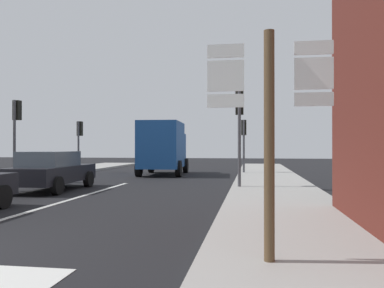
# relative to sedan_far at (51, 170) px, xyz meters

# --- Properties ---
(ground_plane) EXTENTS (80.00, 80.00, 0.00)m
(ground_plane) POSITION_rel_sedan_far_xyz_m (1.87, 1.15, -0.76)
(ground_plane) COLOR black
(sidewalk_right) EXTENTS (3.20, 44.00, 0.14)m
(sidewalk_right) POSITION_rel_sedan_far_xyz_m (8.28, -0.85, -0.69)
(sidewalk_right) COLOR #9E9B96
(sidewalk_right) RESTS_ON ground
(lane_centre_stripe) EXTENTS (0.16, 12.00, 0.01)m
(lane_centre_stripe) POSITION_rel_sedan_far_xyz_m (1.87, -2.85, -0.75)
(lane_centre_stripe) COLOR silver
(lane_centre_stripe) RESTS_ON ground
(sedan_far) EXTENTS (2.03, 4.23, 1.47)m
(sedan_far) POSITION_rel_sedan_far_xyz_m (0.00, 0.00, 0.00)
(sedan_far) COLOR black
(sedan_far) RESTS_ON ground
(delivery_truck) EXTENTS (2.72, 5.11, 3.05)m
(delivery_truck) POSITION_rel_sedan_far_xyz_m (2.34, 8.54, 0.89)
(delivery_truck) COLOR #19478C
(delivery_truck) RESTS_ON ground
(route_sign_post) EXTENTS (1.66, 0.14, 3.20)m
(route_sign_post) POSITION_rel_sedan_far_xyz_m (7.68, -8.42, 1.15)
(route_sign_post) COLOR brown
(route_sign_post) RESTS_ON ground
(traffic_light_far_right) EXTENTS (0.30, 0.49, 3.22)m
(traffic_light_far_right) POSITION_rel_sedan_far_xyz_m (6.98, 9.54, 1.63)
(traffic_light_far_right) COLOR #47474C
(traffic_light_far_right) RESTS_ON ground
(traffic_light_near_left) EXTENTS (0.30, 0.49, 3.77)m
(traffic_light_near_left) POSITION_rel_sedan_far_xyz_m (-3.24, 2.77, 2.03)
(traffic_light_near_left) COLOR #47474C
(traffic_light_near_left) RESTS_ON ground
(traffic_light_far_left) EXTENTS (0.30, 0.49, 3.23)m
(traffic_light_far_left) POSITION_rel_sedan_far_xyz_m (-3.24, 9.41, 1.63)
(traffic_light_far_left) COLOR #47474C
(traffic_light_far_left) RESTS_ON ground
(traffic_light_near_right) EXTENTS (0.30, 0.49, 3.78)m
(traffic_light_near_right) POSITION_rel_sedan_far_xyz_m (6.98, 1.34, 2.04)
(traffic_light_near_right) COLOR #47474C
(traffic_light_near_right) RESTS_ON ground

